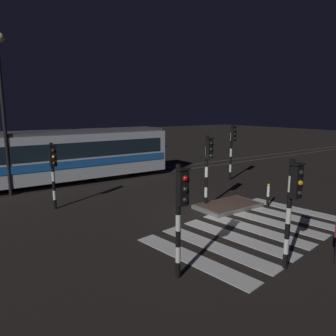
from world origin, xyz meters
The scene contains 13 objects.
ground_plane centered at (0.00, 0.00, 0.00)m, with size 120.00×120.00×0.00m, color black.
rail_near centered at (0.00, 9.29, 0.01)m, with size 80.00×0.12×0.03m, color #59595E.
rail_far centered at (0.00, 10.72, 0.01)m, with size 80.00×0.12×0.03m, color #59595E.
crosswalk_zebra centered at (0.00, -1.85, 0.01)m, with size 8.31×5.59×0.02m.
traffic_island centered at (1.17, 0.69, 0.09)m, with size 2.99×1.75×0.18m.
traffic_light_median_centre centered at (0.37, 1.26, 2.21)m, with size 0.36×0.42×3.34m.
traffic_light_corner_far_right centered at (5.56, 4.75, 2.35)m, with size 0.36×0.42×3.57m.
traffic_light_corner_near_left centered at (-4.49, -3.09, 2.07)m, with size 0.36×0.42×3.13m.
traffic_light_kerb_mid_left centered at (-1.67, -4.45, 2.10)m, with size 0.36×0.42×3.18m.
traffic_light_corner_far_left centered at (-5.50, 4.99, 2.01)m, with size 0.36×0.42×3.05m.
street_lamp_trackside_left centered at (-6.78, 8.54, 5.00)m, with size 0.44×1.21×8.00m.
tram centered at (-5.56, 10.00, 1.75)m, with size 17.54×2.58×4.15m.
bollard_island_edge centered at (2.77, -0.29, 0.56)m, with size 0.12×0.12×1.11m.
Camera 1 is at (-9.26, -9.38, 4.51)m, focal length 33.98 mm.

